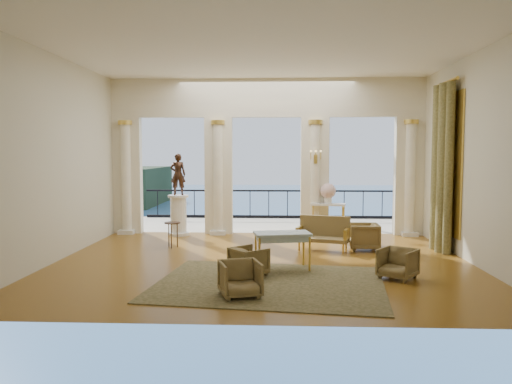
{
  "coord_description": "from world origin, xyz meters",
  "views": [
    {
      "loc": [
        0.35,
        -10.69,
        2.37
      ],
      "look_at": [
        -0.16,
        0.6,
        1.49
      ],
      "focal_mm": 35.0,
      "sensor_mm": 36.0,
      "label": 1
    }
  ],
  "objects_px": {
    "settee": "(323,233)",
    "pedestal": "(178,216)",
    "armchair_a": "(240,277)",
    "armchair_d": "(249,260)",
    "armchair_b": "(398,262)",
    "side_table": "(172,226)",
    "armchair_c": "(364,235)",
    "console_table": "(328,209)",
    "game_table": "(282,236)",
    "statue": "(178,174)"
  },
  "relations": [
    {
      "from": "armchair_a",
      "to": "armchair_b",
      "type": "height_order",
      "value": "armchair_a"
    },
    {
      "from": "console_table",
      "to": "side_table",
      "type": "bearing_deg",
      "value": -143.67
    },
    {
      "from": "armchair_b",
      "to": "console_table",
      "type": "relative_size",
      "value": 0.62
    },
    {
      "from": "settee",
      "to": "pedestal",
      "type": "xyz_separation_m",
      "value": [
        -3.99,
        2.04,
        0.15
      ]
    },
    {
      "from": "settee",
      "to": "side_table",
      "type": "bearing_deg",
      "value": -165.11
    },
    {
      "from": "armchair_d",
      "to": "side_table",
      "type": "xyz_separation_m",
      "value": [
        -2.09,
        2.78,
        0.24
      ]
    },
    {
      "from": "armchair_c",
      "to": "side_table",
      "type": "distance_m",
      "value": 4.75
    },
    {
      "from": "armchair_c",
      "to": "side_table",
      "type": "relative_size",
      "value": 1.13
    },
    {
      "from": "armchair_b",
      "to": "armchair_c",
      "type": "distance_m",
      "value": 2.79
    },
    {
      "from": "armchair_a",
      "to": "game_table",
      "type": "relative_size",
      "value": 0.54
    },
    {
      "from": "armchair_a",
      "to": "pedestal",
      "type": "height_order",
      "value": "pedestal"
    },
    {
      "from": "armchair_d",
      "to": "game_table",
      "type": "bearing_deg",
      "value": -91.42
    },
    {
      "from": "game_table",
      "to": "pedestal",
      "type": "relative_size",
      "value": 1.04
    },
    {
      "from": "pedestal",
      "to": "side_table",
      "type": "bearing_deg",
      "value": -83.14
    },
    {
      "from": "armchair_b",
      "to": "console_table",
      "type": "distance_m",
      "value": 4.95
    },
    {
      "from": "console_table",
      "to": "side_table",
      "type": "distance_m",
      "value": 4.53
    },
    {
      "from": "settee",
      "to": "side_table",
      "type": "xyz_separation_m",
      "value": [
        -3.76,
        0.14,
        0.14
      ]
    },
    {
      "from": "armchair_d",
      "to": "statue",
      "type": "distance_m",
      "value": 5.42
    },
    {
      "from": "armchair_a",
      "to": "console_table",
      "type": "xyz_separation_m",
      "value": [
        2.04,
        6.19,
        0.44
      ]
    },
    {
      "from": "armchair_d",
      "to": "pedestal",
      "type": "bearing_deg",
      "value": -14.06
    },
    {
      "from": "armchair_b",
      "to": "settee",
      "type": "relative_size",
      "value": 0.47
    },
    {
      "from": "armchair_d",
      "to": "console_table",
      "type": "relative_size",
      "value": 0.6
    },
    {
      "from": "side_table",
      "to": "armchair_b",
      "type": "bearing_deg",
      "value": -30.39
    },
    {
      "from": "armchair_d",
      "to": "settee",
      "type": "height_order",
      "value": "settee"
    },
    {
      "from": "armchair_a",
      "to": "statue",
      "type": "relative_size",
      "value": 0.55
    },
    {
      "from": "game_table",
      "to": "armchair_b",
      "type": "bearing_deg",
      "value": -27.1
    },
    {
      "from": "armchair_d",
      "to": "game_table",
      "type": "distance_m",
      "value": 0.91
    },
    {
      "from": "armchair_c",
      "to": "pedestal",
      "type": "relative_size",
      "value": 0.62
    },
    {
      "from": "armchair_b",
      "to": "side_table",
      "type": "relative_size",
      "value": 1.0
    },
    {
      "from": "armchair_a",
      "to": "side_table",
      "type": "height_order",
      "value": "armchair_a"
    },
    {
      "from": "armchair_b",
      "to": "side_table",
      "type": "bearing_deg",
      "value": -173.8
    },
    {
      "from": "armchair_d",
      "to": "side_table",
      "type": "relative_size",
      "value": 0.97
    },
    {
      "from": "settee",
      "to": "console_table",
      "type": "bearing_deg",
      "value": 98.59
    },
    {
      "from": "console_table",
      "to": "armchair_a",
      "type": "bearing_deg",
      "value": -97.81
    },
    {
      "from": "armchair_b",
      "to": "pedestal",
      "type": "relative_size",
      "value": 0.55
    },
    {
      "from": "settee",
      "to": "game_table",
      "type": "height_order",
      "value": "settee"
    },
    {
      "from": "settee",
      "to": "statue",
      "type": "bearing_deg",
      "value": 169.88
    },
    {
      "from": "armchair_a",
      "to": "armchair_d",
      "type": "distance_m",
      "value": 1.44
    },
    {
      "from": "armchair_c",
      "to": "armchair_d",
      "type": "distance_m",
      "value": 3.78
    },
    {
      "from": "armchair_d",
      "to": "settee",
      "type": "distance_m",
      "value": 3.12
    },
    {
      "from": "armchair_a",
      "to": "armchair_b",
      "type": "xyz_separation_m",
      "value": [
        2.88,
        1.33,
        -0.01
      ]
    },
    {
      "from": "armchair_a",
      "to": "armchair_c",
      "type": "bearing_deg",
      "value": 39.24
    },
    {
      "from": "armchair_a",
      "to": "statue",
      "type": "bearing_deg",
      "value": 92.88
    },
    {
      "from": "game_table",
      "to": "pedestal",
      "type": "xyz_separation_m",
      "value": [
        -2.96,
        4.16,
        -0.13
      ]
    },
    {
      "from": "statue",
      "to": "console_table",
      "type": "bearing_deg",
      "value": 175.61
    },
    {
      "from": "armchair_a",
      "to": "console_table",
      "type": "relative_size",
      "value": 0.64
    },
    {
      "from": "armchair_b",
      "to": "game_table",
      "type": "distance_m",
      "value": 2.29
    },
    {
      "from": "settee",
      "to": "pedestal",
      "type": "relative_size",
      "value": 1.16
    },
    {
      "from": "pedestal",
      "to": "armchair_c",
      "type": "bearing_deg",
      "value": -21.88
    },
    {
      "from": "pedestal",
      "to": "side_table",
      "type": "distance_m",
      "value": 1.92
    }
  ]
}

